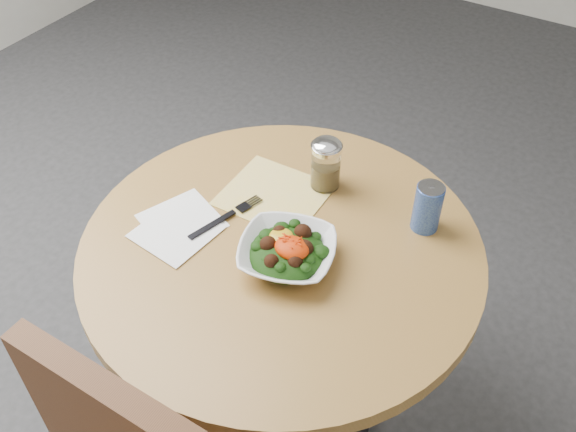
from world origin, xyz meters
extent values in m
plane|color=#2C2C2E|center=(0.00, 0.00, 0.00)|extent=(6.00, 6.00, 0.00)
cylinder|color=black|center=(0.00, 0.00, 0.01)|extent=(0.52, 0.52, 0.03)
cylinder|color=black|center=(0.00, 0.00, 0.35)|extent=(0.10, 0.10, 0.71)
cylinder|color=#A9743D|center=(0.00, 0.00, 0.73)|extent=(0.90, 0.90, 0.04)
cube|color=#E6B20C|center=(-0.10, 0.13, 0.75)|extent=(0.24, 0.22, 0.00)
cube|color=white|center=(-0.23, -0.06, 0.75)|extent=(0.21, 0.21, 0.00)
cube|color=white|center=(-0.22, -0.10, 0.75)|extent=(0.18, 0.18, 0.00)
imported|color=white|center=(0.04, -0.04, 0.78)|extent=(0.26, 0.26, 0.05)
ellipsoid|color=black|center=(0.04, -0.04, 0.77)|extent=(0.17, 0.17, 0.06)
ellipsoid|color=gold|center=(0.02, -0.02, 0.80)|extent=(0.05, 0.05, 0.02)
ellipsoid|color=red|center=(0.05, -0.04, 0.80)|extent=(0.08, 0.06, 0.03)
cube|color=black|center=(-0.16, -0.04, 0.76)|extent=(0.05, 0.13, 0.00)
cube|color=black|center=(-0.13, 0.06, 0.76)|extent=(0.04, 0.07, 0.00)
cylinder|color=silver|center=(-0.01, 0.22, 0.81)|extent=(0.07, 0.07, 0.11)
cylinder|color=#9C7A48|center=(-0.01, 0.22, 0.78)|extent=(0.06, 0.06, 0.06)
cylinder|color=white|center=(-0.01, 0.22, 0.87)|extent=(0.08, 0.08, 0.01)
ellipsoid|color=white|center=(-0.01, 0.22, 0.87)|extent=(0.07, 0.07, 0.03)
cylinder|color=navy|center=(0.25, 0.22, 0.81)|extent=(0.06, 0.06, 0.12)
cylinder|color=#BBBBC2|center=(0.25, 0.22, 0.87)|extent=(0.06, 0.06, 0.00)
cube|color=#BBBBC2|center=(0.25, 0.22, 0.87)|extent=(0.02, 0.02, 0.00)
camera|label=1|loc=(0.53, -0.84, 1.77)|focal=40.00mm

